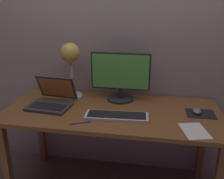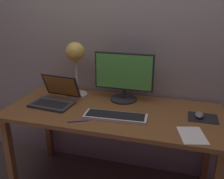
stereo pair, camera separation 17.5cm
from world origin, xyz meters
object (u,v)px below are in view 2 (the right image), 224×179
Objects in this scene: keyboard_main at (115,116)px; laptop at (56,95)px; monitor at (124,75)px; mouse at (199,115)px; pen at (78,121)px; desk_lamp at (75,57)px.

laptop is at bearing 165.10° from keyboard_main.
mouse is at bearing -16.25° from monitor.
monitor is at bearing 66.21° from pen.
desk_lamp is 3.26× the size of pen.
keyboard_main is 0.55m from laptop.
pen is at bearing -150.35° from keyboard_main.
monitor is at bearing 93.86° from keyboard_main.
mouse is at bearing 1.30° from laptop.
monitor is 0.39m from keyboard_main.
monitor is 1.04× the size of desk_lamp.
laptop is 0.75× the size of desk_lamp.
keyboard_main is 0.59m from mouse.
laptop is at bearing -158.85° from monitor.
mouse is (0.58, -0.17, -0.19)m from monitor.
keyboard_main is 1.31× the size of laptop.
laptop is at bearing -116.51° from desk_lamp.
laptop is 2.44× the size of pen.
mouse is at bearing 16.35° from keyboard_main.
pen is (0.20, -0.46, -0.33)m from desk_lamp.
pen is at bearing -113.79° from monitor.
mouse is 0.84m from pen.
monitor is 1.39× the size of laptop.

